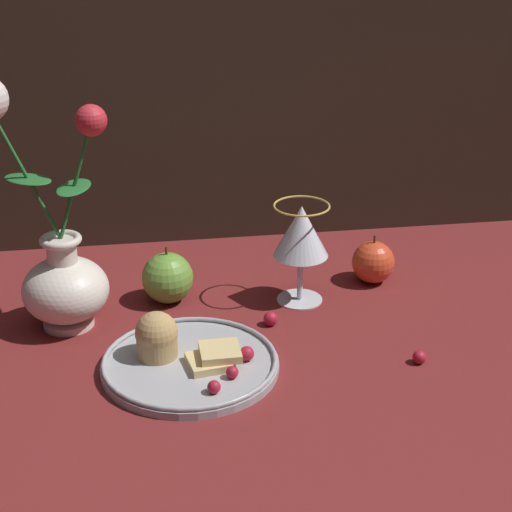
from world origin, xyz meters
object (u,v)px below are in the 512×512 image
object	(u,v)px
plate_with_pastries	(184,357)
wine_glass	(301,235)
vase	(58,259)
apple_near_glass	(168,278)
apple_beside_vase	(373,262)

from	to	relation	value
plate_with_pastries	wine_glass	bearing A→B (deg)	41.66
vase	apple_near_glass	distance (m)	0.17
wine_glass	apple_beside_vase	size ratio (longest dim) A/B	1.94
plate_with_pastries	wine_glass	xyz separation A→B (m)	(0.18, 0.16, 0.09)
vase	apple_beside_vase	world-z (taller)	vase
apple_beside_vase	apple_near_glass	xyz separation A→B (m)	(-0.31, -0.02, 0.00)
plate_with_pastries	apple_near_glass	xyz separation A→B (m)	(-0.01, 0.19, 0.02)
wine_glass	apple_near_glass	distance (m)	0.20
apple_beside_vase	wine_glass	bearing A→B (deg)	-160.25
apple_beside_vase	vase	bearing A→B (deg)	-171.56
plate_with_pastries	apple_near_glass	distance (m)	0.19
apple_beside_vase	apple_near_glass	world-z (taller)	apple_near_glass
vase	wine_glass	world-z (taller)	vase
wine_glass	apple_beside_vase	bearing A→B (deg)	19.75
plate_with_pastries	apple_near_glass	size ratio (longest dim) A/B	2.59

